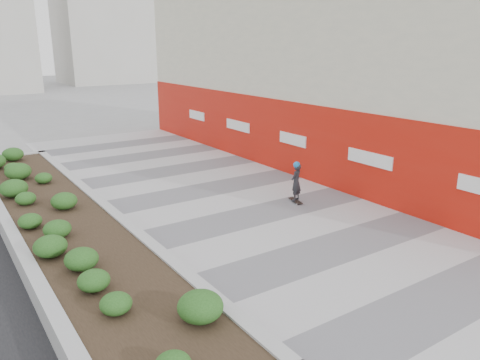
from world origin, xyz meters
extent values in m
plane|color=gray|center=(0.00, 0.00, 0.00)|extent=(160.00, 160.00, 0.00)
cube|color=#A8A8AD|center=(0.00, 3.00, 0.01)|extent=(8.00, 36.00, 0.01)
cube|color=beige|center=(7.00, 9.00, 4.00)|extent=(6.00, 24.00, 8.00)
cube|color=red|center=(4.02, 9.00, 1.50)|extent=(0.12, 24.00, 3.00)
cube|color=#9E9EA0|center=(-5.50, 15.85, 0.28)|extent=(3.00, 0.30, 0.55)
cube|color=#9E9EA0|center=(-6.85, 7.00, 0.28)|extent=(0.30, 18.00, 0.55)
cube|color=#9E9EA0|center=(-4.15, 7.00, 0.28)|extent=(0.30, 18.00, 0.55)
cube|color=#2D2116|center=(-5.50, 7.00, 0.25)|extent=(2.40, 17.40, 0.50)
cylinder|color=#595654|center=(0.50, 3.00, 0.00)|extent=(0.44, 0.44, 0.01)
cube|color=black|center=(1.80, 5.25, 0.07)|extent=(0.36, 0.75, 0.02)
imported|color=#25252A|center=(1.80, 5.25, 0.72)|extent=(0.55, 0.47, 1.29)
sphere|color=blue|center=(1.80, 5.25, 1.32)|extent=(0.23, 0.23, 0.23)
camera|label=1|loc=(-8.23, -6.25, 5.21)|focal=35.00mm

